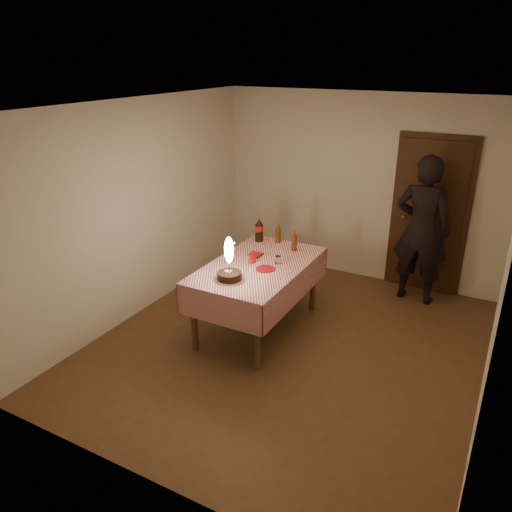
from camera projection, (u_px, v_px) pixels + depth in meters
name	position (u px, v px, depth m)	size (l,w,h in m)	color
ground	(288.00, 345.00, 5.62)	(4.00, 4.50, 0.01)	brown
room_shell	(298.00, 202.00, 5.04)	(4.04, 4.54, 2.62)	beige
dining_table	(258.00, 273.00, 5.70)	(1.02, 1.72, 0.83)	brown
birthday_cake	(229.00, 269.00, 5.23)	(0.33, 0.33, 0.48)	white
red_plate	(265.00, 269.00, 5.52)	(0.22, 0.22, 0.01)	#AC0C1B
red_cup	(252.00, 258.00, 5.68)	(0.08, 0.08, 0.10)	#B60C13
clear_cup	(278.00, 260.00, 5.65)	(0.07, 0.07, 0.09)	silver
napkin_stack	(255.00, 254.00, 5.90)	(0.15, 0.15, 0.02)	#B1141F
cola_bottle	(259.00, 230.00, 6.29)	(0.10, 0.10, 0.32)	black
amber_bottle_left	(278.00, 233.00, 6.26)	(0.06, 0.06, 0.26)	#572D0F
amber_bottle_right	(294.00, 241.00, 6.01)	(0.06, 0.06, 0.26)	#572D0F
photographer	(422.00, 230.00, 6.33)	(0.73, 0.51, 1.93)	black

